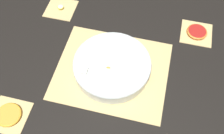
{
  "coord_description": "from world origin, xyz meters",
  "views": [
    {
      "loc": [
        -0.13,
        0.53,
        0.88
      ],
      "look_at": [
        0.0,
        0.0,
        0.03
      ],
      "focal_mm": 42.0,
      "sensor_mm": 36.0,
      "label": 1
    }
  ],
  "objects_px": {
    "fruit_salad_bowl": "(112,66)",
    "orange_slice_whole": "(9,115)",
    "banana_coin_single": "(61,7)",
    "grapefruit_slice": "(197,32)"
  },
  "relations": [
    {
      "from": "fruit_salad_bowl",
      "to": "orange_slice_whole",
      "type": "relative_size",
      "value": 3.27
    },
    {
      "from": "banana_coin_single",
      "to": "fruit_salad_bowl",
      "type": "bearing_deg",
      "value": 138.91
    },
    {
      "from": "orange_slice_whole",
      "to": "grapefruit_slice",
      "type": "distance_m",
      "value": 0.83
    },
    {
      "from": "fruit_salad_bowl",
      "to": "banana_coin_single",
      "type": "distance_m",
      "value": 0.41
    },
    {
      "from": "fruit_salad_bowl",
      "to": "grapefruit_slice",
      "type": "relative_size",
      "value": 3.44
    },
    {
      "from": "orange_slice_whole",
      "to": "banana_coin_single",
      "type": "bearing_deg",
      "value": -90.0
    },
    {
      "from": "banana_coin_single",
      "to": "orange_slice_whole",
      "type": "bearing_deg",
      "value": 90.0
    },
    {
      "from": "orange_slice_whole",
      "to": "grapefruit_slice",
      "type": "xyz_separation_m",
      "value": [
        -0.62,
        -0.54,
        0.0
      ]
    },
    {
      "from": "banana_coin_single",
      "to": "grapefruit_slice",
      "type": "xyz_separation_m",
      "value": [
        -0.62,
        0.0,
        0.0
      ]
    },
    {
      "from": "fruit_salad_bowl",
      "to": "orange_slice_whole",
      "type": "bearing_deg",
      "value": 41.13
    }
  ]
}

